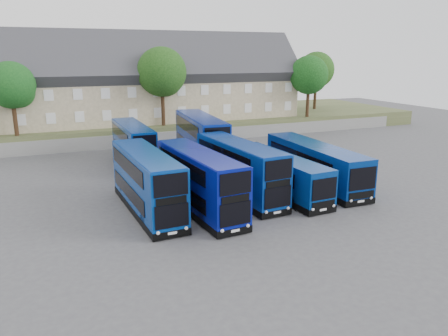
% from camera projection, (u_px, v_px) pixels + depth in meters
% --- Properties ---
extents(ground, '(120.00, 120.00, 0.00)m').
position_uv_depth(ground, '(237.00, 212.00, 29.46)').
color(ground, '#48484D').
rests_on(ground, ground).
extents(retaining_wall, '(70.00, 0.40, 1.50)m').
position_uv_depth(retaining_wall, '(151.00, 139.00, 50.62)').
color(retaining_wall, slate).
rests_on(retaining_wall, ground).
extents(earth_bank, '(80.00, 20.00, 2.00)m').
position_uv_depth(earth_bank, '(133.00, 124.00, 59.45)').
color(earth_bank, '#49542F').
rests_on(earth_bank, ground).
extents(terrace_row, '(48.00, 10.40, 11.20)m').
position_uv_depth(terrace_row, '(113.00, 85.00, 53.33)').
color(terrace_row, tan).
rests_on(terrace_row, earth_bank).
extents(dd_front_left, '(2.75, 10.33, 4.07)m').
position_uv_depth(dd_front_left, '(147.00, 183.00, 29.05)').
color(dd_front_left, navy).
rests_on(dd_front_left, ground).
extents(dd_front_mid, '(3.08, 10.33, 4.05)m').
position_uv_depth(dd_front_mid, '(199.00, 182.00, 29.30)').
color(dd_front_mid, '#071389').
rests_on(dd_front_mid, ground).
extents(dd_front_right, '(3.06, 10.34, 4.05)m').
position_uv_depth(dd_front_right, '(239.00, 171.00, 32.22)').
color(dd_front_right, navy).
rests_on(dd_front_right, ground).
extents(dd_rear_left, '(2.28, 9.93, 3.94)m').
position_uv_depth(dd_rear_left, '(133.00, 146.00, 41.04)').
color(dd_rear_left, navy).
rests_on(dd_rear_left, ground).
extents(dd_rear_right, '(3.66, 11.53, 4.51)m').
position_uv_depth(dd_rear_right, '(201.00, 140.00, 42.45)').
color(dd_rear_right, navy).
rests_on(dd_rear_right, ground).
extents(coach_east_a, '(2.80, 10.88, 2.95)m').
position_uv_depth(coach_east_a, '(279.00, 175.00, 33.15)').
color(coach_east_a, navy).
rests_on(coach_east_a, ground).
extents(coach_east_b, '(2.86, 12.06, 3.28)m').
position_uv_depth(coach_east_b, '(315.00, 165.00, 35.44)').
color(coach_east_b, navy).
rests_on(coach_east_b, ground).
extents(tree_west, '(4.80, 4.80, 7.65)m').
position_uv_depth(tree_west, '(13.00, 87.00, 44.74)').
color(tree_west, '#382314').
rests_on(tree_west, earth_bank).
extents(tree_mid, '(5.76, 5.76, 9.18)m').
position_uv_depth(tree_mid, '(163.00, 74.00, 50.99)').
color(tree_mid, '#382314').
rests_on(tree_mid, earth_bank).
extents(tree_east, '(5.12, 5.12, 8.16)m').
position_uv_depth(tree_east, '(309.00, 76.00, 58.30)').
color(tree_east, '#382314').
rests_on(tree_east, earth_bank).
extents(tree_far, '(5.44, 5.44, 8.67)m').
position_uv_depth(tree_far, '(317.00, 71.00, 66.72)').
color(tree_far, '#382314').
rests_on(tree_far, earth_bank).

